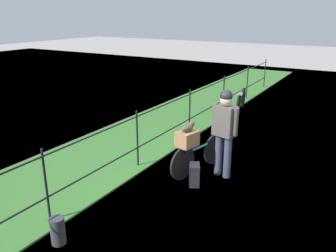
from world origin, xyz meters
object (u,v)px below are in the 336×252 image
(cyclist_person, at_px, (225,126))
(mooring_bollard, at_px, (58,231))
(backpack_on_paving, at_px, (194,175))
(terrier_dog, at_px, (188,127))
(bicycle_main, at_px, (199,155))
(wooden_crate, at_px, (187,139))
(bicycle_parked, at_px, (241,101))

(cyclist_person, relative_size, mooring_bollard, 4.35)
(backpack_on_paving, xyz_separation_m, mooring_bollard, (-2.42, 0.83, -0.01))
(cyclist_person, height_order, mooring_bollard, cyclist_person)
(backpack_on_paving, distance_m, mooring_bollard, 2.56)
(terrier_dog, height_order, backpack_on_paving, terrier_dog)
(bicycle_main, height_order, wooden_crate, wooden_crate)
(bicycle_main, xyz_separation_m, mooring_bollard, (-2.97, 0.65, -0.15))
(terrier_dog, relative_size, cyclist_person, 0.19)
(bicycle_main, relative_size, mooring_bollard, 4.13)
(bicycle_parked, bearing_deg, mooring_bollard, -179.26)
(backpack_on_paving, bearing_deg, terrier_dog, -158.48)
(mooring_bollard, bearing_deg, terrier_dog, -12.22)
(bicycle_main, distance_m, wooden_crate, 0.56)
(wooden_crate, distance_m, terrier_dog, 0.22)
(wooden_crate, xyz_separation_m, mooring_bollard, (-2.62, 0.57, -0.58))
(bicycle_main, relative_size, bicycle_parked, 0.98)
(bicycle_parked, bearing_deg, bicycle_main, -170.73)
(wooden_crate, distance_m, cyclist_person, 0.73)
(bicycle_main, xyz_separation_m, terrier_dog, (-0.32, 0.07, 0.65))
(bicycle_parked, bearing_deg, terrier_dog, -172.17)
(cyclist_person, bearing_deg, backpack_on_paving, 154.45)
(backpack_on_paving, bearing_deg, bicycle_main, 171.06)
(cyclist_person, xyz_separation_m, bicycle_parked, (4.48, 1.22, -0.66))
(bicycle_parked, bearing_deg, backpack_on_paving, -169.69)
(terrier_dog, xyz_separation_m, mooring_bollard, (-2.65, 0.57, -0.80))
(bicycle_main, height_order, terrier_dog, terrier_dog)
(bicycle_main, height_order, bicycle_parked, bicycle_parked)
(bicycle_main, relative_size, terrier_dog, 4.93)
(bicycle_main, xyz_separation_m, backpack_on_paving, (-0.54, -0.18, -0.14))
(cyclist_person, distance_m, backpack_on_paving, 1.05)
(wooden_crate, height_order, backpack_on_paving, wooden_crate)
(mooring_bollard, bearing_deg, cyclist_person, -20.30)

